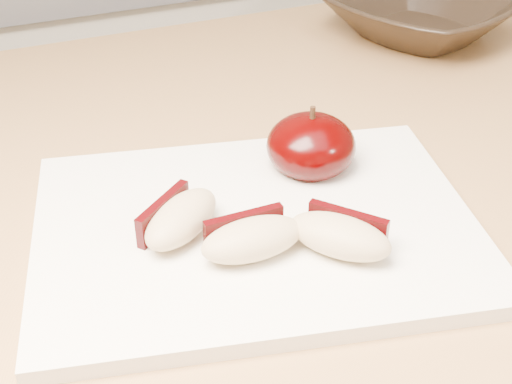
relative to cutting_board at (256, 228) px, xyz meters
name	(u,v)px	position (x,y,z in m)	size (l,w,h in m)	color
back_cabinet	(83,181)	(-0.02, 0.79, -0.44)	(2.40, 0.62, 0.94)	silver
cutting_board	(256,228)	(0.00, 0.00, 0.00)	(0.31, 0.23, 0.01)	white
apple_half	(311,146)	(0.07, 0.05, 0.02)	(0.09, 0.09, 0.06)	black
apple_wedge_a	(179,218)	(-0.05, 0.01, 0.02)	(0.08, 0.07, 0.03)	tan
apple_wedge_b	(251,238)	(-0.02, -0.03, 0.02)	(0.07, 0.04, 0.03)	tan
apple_wedge_c	(341,235)	(0.04, -0.05, 0.02)	(0.07, 0.08, 0.03)	tan
bowl	(421,13)	(0.32, 0.28, 0.02)	(0.20, 0.20, 0.05)	black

